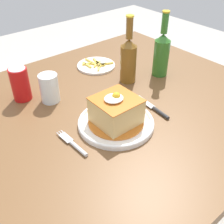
{
  "coord_description": "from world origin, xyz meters",
  "views": [
    {
      "loc": [
        -0.52,
        -0.63,
        1.3
      ],
      "look_at": [
        -0.06,
        -0.08,
        0.78
      ],
      "focal_mm": 43.81,
      "sensor_mm": 36.0,
      "label": 1
    }
  ],
  "objects": [
    {
      "name": "fork",
      "position": [
        -0.22,
        -0.1,
        0.75
      ],
      "size": [
        0.02,
        0.14,
        0.01
      ],
      "color": "silver",
      "rests_on": "dining_table"
    },
    {
      "name": "side_plate_fries",
      "position": [
        0.14,
        0.28,
        0.75
      ],
      "size": [
        0.17,
        0.17,
        0.02
      ],
      "color": "white",
      "rests_on": "dining_table"
    },
    {
      "name": "dining_table",
      "position": [
        0.0,
        0.0,
        0.64
      ],
      "size": [
        1.18,
        1.01,
        0.74
      ],
      "color": "brown",
      "rests_on": "ground_plane"
    },
    {
      "name": "sandwich_meal",
      "position": [
        -0.06,
        -0.1,
        0.8
      ],
      "size": [
        0.18,
        0.18,
        0.11
      ],
      "color": "#C66B23",
      "rests_on": "main_plate"
    },
    {
      "name": "soda_can",
      "position": [
        -0.23,
        0.24,
        0.81
      ],
      "size": [
        0.07,
        0.07,
        0.12
      ],
      "color": "red",
      "rests_on": "dining_table"
    },
    {
      "name": "beer_bottle_amber",
      "position": [
        0.16,
        0.09,
        0.84
      ],
      "size": [
        0.06,
        0.06,
        0.27
      ],
      "color": "brown",
      "rests_on": "dining_table"
    },
    {
      "name": "beer_bottle_green",
      "position": [
        0.3,
        0.05,
        0.84
      ],
      "size": [
        0.06,
        0.06,
        0.27
      ],
      "color": "#2D6B23",
      "rests_on": "dining_table"
    },
    {
      "name": "knife",
      "position": [
        0.09,
        -0.13,
        0.75
      ],
      "size": [
        0.03,
        0.17,
        0.01
      ],
      "color": "#262628",
      "rests_on": "dining_table"
    },
    {
      "name": "main_plate",
      "position": [
        -0.06,
        -0.1,
        0.75
      ],
      "size": [
        0.25,
        0.25,
        0.02
      ],
      "color": "white",
      "rests_on": "dining_table"
    },
    {
      "name": "drinking_glass",
      "position": [
        -0.15,
        0.16,
        0.79
      ],
      "size": [
        0.07,
        0.07,
        0.1
      ],
      "color": "gold",
      "rests_on": "dining_table"
    },
    {
      "name": "ground_plane",
      "position": [
        0.0,
        0.0,
        0.0
      ],
      "size": [
        6.0,
        6.0,
        0.0
      ],
      "primitive_type": "plane",
      "color": "#B7B2A8"
    }
  ]
}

